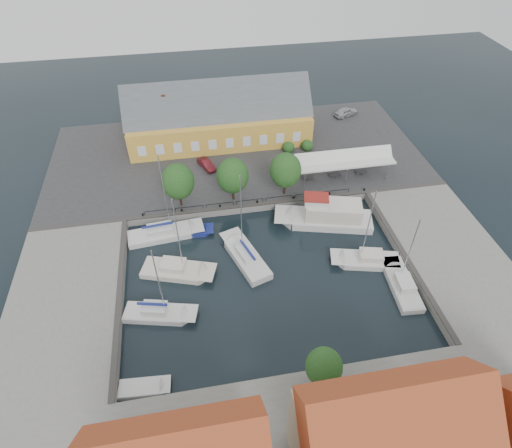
{
  "coord_description": "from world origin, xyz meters",
  "views": [
    {
      "loc": [
        -6.94,
        -32.77,
        37.37
      ],
      "look_at": [
        0.0,
        6.0,
        1.5
      ],
      "focal_mm": 30.0,
      "sensor_mm": 36.0,
      "label": 1
    }
  ],
  "objects_px": {
    "trawler": "(327,217)",
    "launch_sw": "(144,389)",
    "tent_canopy": "(344,160)",
    "car_red": "(206,164)",
    "car_silver": "(346,112)",
    "warehouse": "(215,118)",
    "east_boat_b": "(367,261)",
    "west_boat_a": "(164,234)",
    "launch_nw": "(193,232)",
    "center_sailboat": "(246,258)",
    "west_boat_b": "(177,271)",
    "east_boat_c": "(402,286)",
    "west_boat_d": "(159,314)"
  },
  "relations": [
    {
      "from": "tent_canopy",
      "to": "launch_sw",
      "type": "distance_m",
      "value": 38.94
    },
    {
      "from": "launch_sw",
      "to": "center_sailboat",
      "type": "bearing_deg",
      "value": 50.61
    },
    {
      "from": "car_silver",
      "to": "launch_sw",
      "type": "height_order",
      "value": "car_silver"
    },
    {
      "from": "center_sailboat",
      "to": "west_boat_d",
      "type": "bearing_deg",
      "value": -148.29
    },
    {
      "from": "east_boat_c",
      "to": "launch_nw",
      "type": "distance_m",
      "value": 25.91
    },
    {
      "from": "launch_nw",
      "to": "east_boat_b",
      "type": "bearing_deg",
      "value": -24.05
    },
    {
      "from": "launch_sw",
      "to": "launch_nw",
      "type": "relative_size",
      "value": 0.93
    },
    {
      "from": "car_silver",
      "to": "west_boat_a",
      "type": "relative_size",
      "value": 0.36
    },
    {
      "from": "trawler",
      "to": "launch_sw",
      "type": "height_order",
      "value": "trawler"
    },
    {
      "from": "west_boat_d",
      "to": "trawler",
      "type": "bearing_deg",
      "value": 26.87
    },
    {
      "from": "tent_canopy",
      "to": "west_boat_d",
      "type": "relative_size",
      "value": 1.34
    },
    {
      "from": "center_sailboat",
      "to": "car_silver",
      "type": "bearing_deg",
      "value": 53.05
    },
    {
      "from": "trawler",
      "to": "west_boat_a",
      "type": "distance_m",
      "value": 20.93
    },
    {
      "from": "east_boat_b",
      "to": "west_boat_d",
      "type": "xyz_separation_m",
      "value": [
        -24.24,
        -3.36,
        0.01
      ]
    },
    {
      "from": "west_boat_a",
      "to": "west_boat_b",
      "type": "distance_m",
      "value": 6.63
    },
    {
      "from": "west_boat_b",
      "to": "launch_nw",
      "type": "distance_m",
      "value": 6.91
    },
    {
      "from": "tent_canopy",
      "to": "launch_sw",
      "type": "height_order",
      "value": "tent_canopy"
    },
    {
      "from": "west_boat_a",
      "to": "center_sailboat",
      "type": "bearing_deg",
      "value": -31.73
    },
    {
      "from": "car_red",
      "to": "west_boat_a",
      "type": "distance_m",
      "value": 14.19
    },
    {
      "from": "car_silver",
      "to": "east_boat_b",
      "type": "bearing_deg",
      "value": 143.54
    },
    {
      "from": "west_boat_a",
      "to": "west_boat_d",
      "type": "height_order",
      "value": "west_boat_a"
    },
    {
      "from": "car_silver",
      "to": "car_red",
      "type": "distance_m",
      "value": 27.91
    },
    {
      "from": "tent_canopy",
      "to": "center_sailboat",
      "type": "bearing_deg",
      "value": -141.2
    },
    {
      "from": "tent_canopy",
      "to": "trawler",
      "type": "xyz_separation_m",
      "value": [
        -4.6,
        -8.23,
        -2.67
      ]
    },
    {
      "from": "trawler",
      "to": "east_boat_c",
      "type": "distance_m",
      "value": 12.95
    },
    {
      "from": "car_silver",
      "to": "east_boat_c",
      "type": "xyz_separation_m",
      "value": [
        -6.09,
        -37.2,
        -1.5
      ]
    },
    {
      "from": "west_boat_b",
      "to": "launch_sw",
      "type": "distance_m",
      "value": 14.08
    },
    {
      "from": "tent_canopy",
      "to": "car_red",
      "type": "distance_m",
      "value": 19.79
    },
    {
      "from": "trawler",
      "to": "east_boat_b",
      "type": "bearing_deg",
      "value": -71.19
    },
    {
      "from": "warehouse",
      "to": "east_boat_b",
      "type": "height_order",
      "value": "east_boat_b"
    },
    {
      "from": "car_silver",
      "to": "trawler",
      "type": "height_order",
      "value": "trawler"
    },
    {
      "from": "car_red",
      "to": "west_boat_a",
      "type": "xyz_separation_m",
      "value": [
        -6.58,
        -12.5,
        -1.34
      ]
    },
    {
      "from": "east_boat_c",
      "to": "west_boat_b",
      "type": "xyz_separation_m",
      "value": [
        -24.56,
        6.65,
        0.0
      ]
    },
    {
      "from": "center_sailboat",
      "to": "tent_canopy",
      "type": "bearing_deg",
      "value": 38.8
    },
    {
      "from": "warehouse",
      "to": "launch_sw",
      "type": "xyz_separation_m",
      "value": [
        -11.11,
        -40.98,
        -4.34
      ]
    },
    {
      "from": "center_sailboat",
      "to": "launch_nw",
      "type": "xyz_separation_m",
      "value": [
        -5.89,
        5.9,
        -0.27
      ]
    },
    {
      "from": "east_boat_c",
      "to": "west_boat_b",
      "type": "bearing_deg",
      "value": 164.85
    },
    {
      "from": "trawler",
      "to": "center_sailboat",
      "type": "bearing_deg",
      "value": -157.86
    },
    {
      "from": "trawler",
      "to": "launch_sw",
      "type": "xyz_separation_m",
      "value": [
        -23.11,
        -18.89,
        -0.93
      ]
    },
    {
      "from": "east_boat_c",
      "to": "west_boat_a",
      "type": "bearing_deg",
      "value": 153.09
    },
    {
      "from": "trawler",
      "to": "east_boat_c",
      "type": "bearing_deg",
      "value": -67.22
    },
    {
      "from": "east_boat_c",
      "to": "west_boat_a",
      "type": "relative_size",
      "value": 0.81
    },
    {
      "from": "west_boat_a",
      "to": "launch_nw",
      "type": "height_order",
      "value": "west_boat_a"
    },
    {
      "from": "tent_canopy",
      "to": "launch_sw",
      "type": "xyz_separation_m",
      "value": [
        -27.71,
        -27.12,
        -3.59
      ]
    },
    {
      "from": "car_silver",
      "to": "launch_sw",
      "type": "distance_m",
      "value": 55.89
    },
    {
      "from": "tent_canopy",
      "to": "car_red",
      "type": "relative_size",
      "value": 3.76
    },
    {
      "from": "west_boat_a",
      "to": "launch_nw",
      "type": "distance_m",
      "value": 3.59
    },
    {
      "from": "center_sailboat",
      "to": "west_boat_b",
      "type": "xyz_separation_m",
      "value": [
        -8.15,
        -0.63,
        -0.1
      ]
    },
    {
      "from": "east_boat_b",
      "to": "west_boat_a",
      "type": "distance_m",
      "value": 25.08
    },
    {
      "from": "warehouse",
      "to": "east_boat_b",
      "type": "xyz_separation_m",
      "value": [
        14.59,
        -29.7,
        -4.17
      ]
    }
  ]
}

